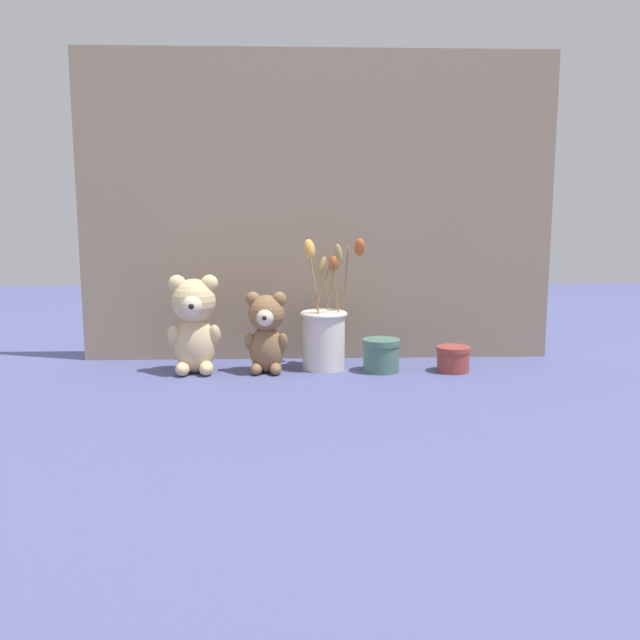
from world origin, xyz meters
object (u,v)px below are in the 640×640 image
decorative_tin_tall (453,359)px  teddy_bear_medium (266,331)px  decorative_tin_short (381,355)px  teddy_bear_large (194,322)px  flower_vase (324,332)px

decorative_tin_tall → teddy_bear_medium: bearing=178.9°
teddy_bear_medium → decorative_tin_short: 0.28m
teddy_bear_large → teddy_bear_medium: size_ratio=1.21×
teddy_bear_medium → decorative_tin_short: teddy_bear_medium is taller
teddy_bear_large → decorative_tin_tall: size_ratio=2.88×
decorative_tin_short → decorative_tin_tall: bearing=-3.1°
decorative_tin_tall → decorative_tin_short: size_ratio=0.90×
teddy_bear_large → decorative_tin_tall: bearing=-1.1°
flower_vase → decorative_tin_short: bearing=-14.5°
decorative_tin_tall → teddy_bear_large: bearing=178.9°
teddy_bear_large → decorative_tin_short: teddy_bear_large is taller
flower_vase → decorative_tin_short: flower_vase is taller
flower_vase → decorative_tin_tall: bearing=-8.2°
teddy_bear_large → decorative_tin_short: (0.44, -0.00, -0.08)m
teddy_bear_medium → decorative_tin_tall: 0.45m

